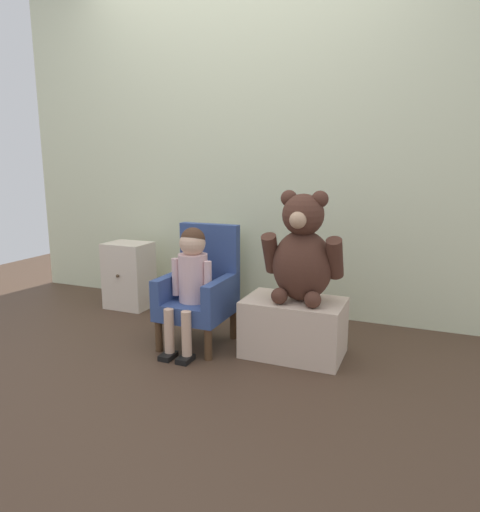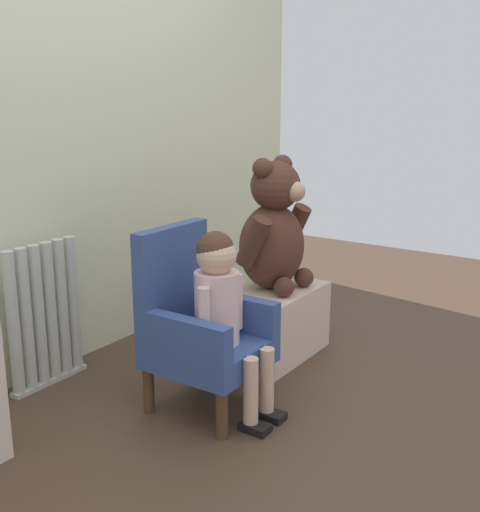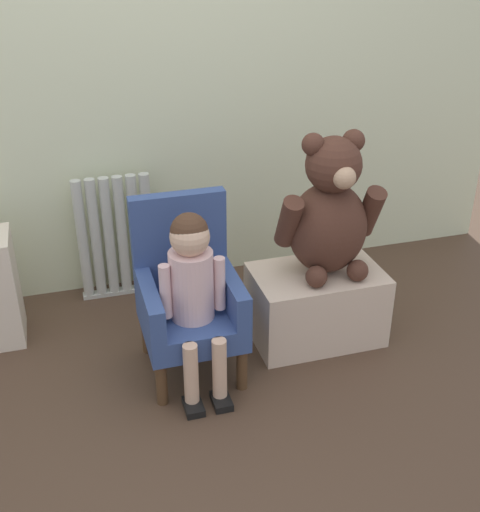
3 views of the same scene
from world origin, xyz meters
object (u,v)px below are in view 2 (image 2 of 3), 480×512
object	(u,v)px
child_armchair	(198,327)
low_bench	(269,323)
radiator	(45,315)
large_teddy_bear	(274,231)
child_figure	(222,298)

from	to	relation	value
child_armchair	low_bench	size ratio (longest dim) A/B	1.29
radiator	large_teddy_bear	size ratio (longest dim) A/B	1.01
radiator	child_figure	size ratio (longest dim) A/B	0.86
child_armchair	child_figure	bearing A→B (deg)	-90.00
low_bench	child_armchair	bearing A→B (deg)	-177.19
child_armchair	child_figure	world-z (taller)	child_figure
radiator	low_bench	xyz separation A→B (m)	(0.78, -0.62, -0.14)
radiator	large_teddy_bear	bearing A→B (deg)	-36.85
radiator	large_teddy_bear	xyz separation A→B (m)	(0.82, -0.62, 0.29)
radiator	child_armchair	size ratio (longest dim) A/B	0.86
child_figure	low_bench	xyz separation A→B (m)	(0.57, 0.14, -0.30)
low_bench	large_teddy_bear	world-z (taller)	large_teddy_bear
child_armchair	large_teddy_bear	world-z (taller)	large_teddy_bear
child_armchair	large_teddy_bear	bearing A→B (deg)	3.18
low_bench	large_teddy_bear	bearing A→B (deg)	8.87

